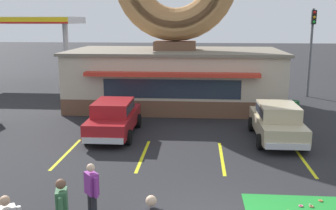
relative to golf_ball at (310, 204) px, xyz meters
name	(u,v)px	position (x,y,z in m)	size (l,w,h in m)	color
donut_shop_building	(175,43)	(-4.56, 12.71, 3.69)	(12.30, 6.75, 10.96)	brown
putting_mat	(321,207)	(0.30, -0.04, -0.04)	(4.24, 1.28, 0.03)	#1E842D
mini_donut_mid_centre	(311,206)	(0.02, -0.12, 0.00)	(0.13, 0.13, 0.04)	#A5724C
mini_donut_mid_right	(301,206)	(-0.27, -0.11, 0.00)	(0.13, 0.13, 0.04)	#D8667F
mini_donut_far_centre	(321,201)	(0.37, 0.26, 0.00)	(0.13, 0.13, 0.04)	#D17F47
golf_ball	(310,204)	(0.00, 0.00, 0.00)	(0.04, 0.04, 0.04)	white
car_champagne	(277,120)	(0.22, 6.19, 0.82)	(1.99, 4.56, 1.60)	#BCAD89
car_red	(114,116)	(-6.90, 6.35, 0.82)	(2.00, 4.57, 1.60)	maroon
pedestrian_blue_sweater_man	(92,190)	(-5.80, -1.34, 0.82)	(0.43, 0.47, 1.58)	#232328
trash_bin	(293,110)	(1.79, 9.96, 0.45)	(0.57, 0.57, 0.97)	#1E662D
traffic_light_pole	(312,41)	(4.20, 16.32, 3.66)	(0.28, 0.47, 5.80)	#595B60
gas_station_canopy	(20,23)	(-16.92, 19.44, 4.81)	(9.00, 4.46, 5.30)	silver
parking_stripe_far_left	(67,153)	(-8.23, 3.77, -0.05)	(0.12, 3.60, 0.01)	yellow
parking_stripe_left	(143,155)	(-5.23, 3.77, -0.05)	(0.12, 3.60, 0.01)	yellow
parking_stripe_mid_left	(222,158)	(-2.23, 3.77, -0.05)	(0.12, 3.60, 0.01)	yellow
parking_stripe_centre	(303,160)	(0.77, 3.77, -0.05)	(0.12, 3.60, 0.01)	yellow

